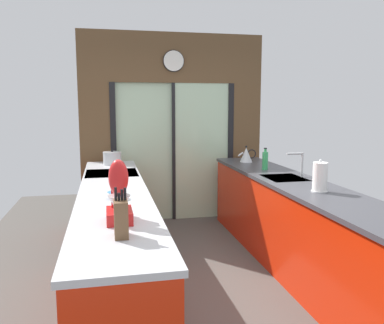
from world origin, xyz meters
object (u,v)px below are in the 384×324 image
object	(u,v)px
oven_range	(113,212)
knife_block	(121,218)
mixing_bowl	(117,195)
kettle	(246,155)
soap_bottle	(265,160)
stand_mixer	(119,198)
paper_towel_roll	(320,177)
stock_pot	(112,158)

from	to	relation	value
oven_range	knife_block	size ratio (longest dim) A/B	3.07
mixing_bowl	knife_block	world-z (taller)	knife_block
kettle	soap_bottle	size ratio (longest dim) A/B	0.98
mixing_bowl	kettle	xyz separation A→B (m)	(1.78, 1.82, 0.07)
stand_mixer	paper_towel_roll	distance (m)	1.86
knife_block	stand_mixer	size ratio (longest dim) A/B	0.71
oven_range	knife_block	distance (m)	2.36
oven_range	mixing_bowl	world-z (taller)	mixing_bowl
knife_block	paper_towel_roll	size ratio (longest dim) A/B	1.01
knife_block	paper_towel_roll	distance (m)	1.98
stand_mixer	mixing_bowl	bearing A→B (deg)	90.00
mixing_bowl	kettle	size ratio (longest dim) A/B	0.59
kettle	paper_towel_roll	xyz separation A→B (m)	(-0.00, -1.93, 0.03)
stand_mixer	stock_pot	world-z (taller)	stand_mixer
oven_range	paper_towel_roll	bearing A→B (deg)	-38.32
kettle	soap_bottle	world-z (taller)	soap_bottle
mixing_bowl	stand_mixer	xyz separation A→B (m)	(0.00, -0.66, 0.13)
kettle	stock_pot	bearing A→B (deg)	175.81
oven_range	mixing_bowl	bearing A→B (deg)	-89.19
stock_pot	kettle	distance (m)	1.79
mixing_bowl	soap_bottle	distance (m)	2.12
kettle	oven_range	bearing A→B (deg)	-164.29
soap_bottle	mixing_bowl	bearing A→B (deg)	-147.13
oven_range	mixing_bowl	xyz separation A→B (m)	(0.02, -1.31, 0.50)
mixing_bowl	stock_pot	size ratio (longest dim) A/B	0.65
mixing_bowl	kettle	bearing A→B (deg)	45.55
mixing_bowl	knife_block	distance (m)	0.99
stand_mixer	soap_bottle	distance (m)	2.54
knife_block	kettle	distance (m)	3.32
mixing_bowl	kettle	distance (m)	2.55
stand_mixer	knife_block	bearing A→B (deg)	-90.00
knife_block	oven_range	bearing A→B (deg)	90.46
kettle	paper_towel_roll	size ratio (longest dim) A/B	0.87
oven_range	kettle	size ratio (longest dim) A/B	3.58
knife_block	mixing_bowl	bearing A→B (deg)	90.00
kettle	mixing_bowl	bearing A→B (deg)	-134.45
oven_range	stand_mixer	bearing A→B (deg)	-89.46
stand_mixer	kettle	bearing A→B (deg)	54.26
mixing_bowl	stand_mixer	bearing A→B (deg)	-90.00
mixing_bowl	paper_towel_roll	distance (m)	1.79
paper_towel_roll	oven_range	bearing A→B (deg)	141.68
oven_range	stand_mixer	world-z (taller)	stand_mixer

